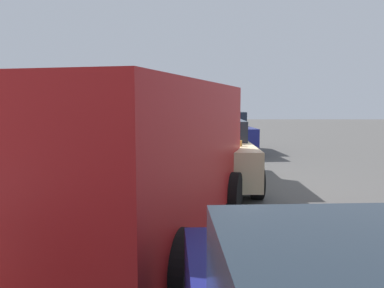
{
  "coord_description": "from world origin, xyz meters",
  "views": [
    {
      "loc": [
        -8.95,
        0.19,
        1.89
      ],
      "look_at": [
        0.0,
        0.3,
        0.9
      ],
      "focal_mm": 37.7,
      "sensor_mm": 36.0,
      "label": 1
    }
  ],
  "objects": [
    {
      "name": "parked_van_row_back_center",
      "position": [
        -3.7,
        0.98,
        1.19
      ],
      "size": [
        5.27,
        3.17,
        2.1
      ],
      "rotation": [
        0.0,
        0.0,
        -0.25
      ],
      "color": "#B21919",
      "rests_on": "ground"
    },
    {
      "name": "parked_sedan_near_left",
      "position": [
        5.95,
        -0.69,
        0.73
      ],
      "size": [
        4.48,
        2.37,
        1.45
      ],
      "rotation": [
        0.0,
        0.0,
        3.25
      ],
      "color": "navy",
      "rests_on": "ground"
    },
    {
      "name": "art_car_decorated",
      "position": [
        0.04,
        0.0,
        0.74
      ],
      "size": [
        4.58,
        2.14,
        1.76
      ],
      "rotation": [
        0.0,
        0.0,
        3.16
      ],
      "color": "beige",
      "rests_on": "ground"
    },
    {
      "name": "ground_plane",
      "position": [
        0.0,
        0.0,
        0.0
      ],
      "size": [
        60.0,
        60.0,
        0.0
      ],
      "primitive_type": "plane",
      "color": "#514F4C"
    },
    {
      "name": "parked_sedan_far_left",
      "position": [
        3.31,
        2.15,
        0.68
      ],
      "size": [
        4.62,
        2.28,
        1.36
      ],
      "rotation": [
        0.0,
        0.0,
        3.05
      ],
      "color": "red",
      "rests_on": "ground"
    }
  ]
}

